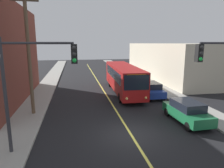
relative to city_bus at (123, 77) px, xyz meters
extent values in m
plane|color=black|center=(-2.20, -11.31, -1.82)|extent=(120.00, 120.00, 0.00)
cube|color=gray|center=(-9.45, -1.31, -1.74)|extent=(2.50, 90.00, 0.15)
cube|color=gray|center=(5.05, -1.31, -1.74)|extent=(2.50, 90.00, 0.15)
cube|color=#D8CC4C|center=(-2.20, 3.69, -1.81)|extent=(0.16, 60.00, 0.01)
cube|color=black|center=(-10.74, -1.49, -0.22)|extent=(0.06, 11.51, 1.30)
cube|color=black|center=(-10.74, -1.49, 2.98)|extent=(0.06, 11.51, 1.30)
cube|color=beige|center=(12.30, 8.80, 1.04)|extent=(12.00, 22.82, 5.71)
cube|color=black|center=(6.34, 8.80, -0.22)|extent=(0.06, 15.97, 1.30)
cube|color=maroon|center=(0.00, 0.01, 0.01)|extent=(2.98, 12.08, 2.75)
cube|color=black|center=(-0.22, -5.96, 0.53)|extent=(2.35, 0.17, 1.40)
cube|color=black|center=(0.22, 5.99, 0.63)|extent=(2.30, 0.16, 1.10)
cube|color=black|center=(-1.25, 0.06, 0.53)|extent=(0.43, 10.20, 1.10)
cube|color=black|center=(1.25, -0.03, 0.53)|extent=(0.43, 10.20, 1.10)
cube|color=orange|center=(-0.22, -5.95, 1.13)|extent=(1.79, 0.12, 0.30)
sphere|color=#F9D872|center=(-1.11, -5.97, -0.92)|extent=(0.24, 0.24, 0.24)
sphere|color=#F9D872|center=(0.67, -6.04, -0.92)|extent=(0.24, 0.24, 0.24)
cylinder|color=black|center=(-1.28, -4.14, -1.32)|extent=(0.34, 1.01, 1.00)
cylinder|color=black|center=(0.97, -4.23, -1.32)|extent=(0.34, 1.01, 1.00)
cylinder|color=black|center=(-1.00, 3.55, -1.32)|extent=(0.34, 1.01, 1.00)
cylinder|color=black|center=(1.25, 3.47, -1.32)|extent=(0.34, 1.01, 1.00)
cube|color=#196038|center=(2.49, -9.96, -1.15)|extent=(1.94, 4.45, 0.70)
cube|color=black|center=(2.49, -9.96, -0.50)|extent=(1.70, 2.51, 0.60)
cylinder|color=black|center=(1.74, -11.49, -1.50)|extent=(0.24, 0.65, 0.64)
cylinder|color=black|center=(3.33, -11.44, -1.50)|extent=(0.24, 0.65, 0.64)
cylinder|color=black|center=(1.64, -8.49, -1.50)|extent=(0.24, 0.65, 0.64)
cylinder|color=black|center=(3.24, -8.44, -1.50)|extent=(0.24, 0.65, 0.64)
cube|color=navy|center=(2.50, -2.61, -1.15)|extent=(1.87, 4.43, 0.70)
cube|color=black|center=(2.50, -2.61, -0.50)|extent=(1.66, 2.49, 0.60)
cylinder|color=black|center=(1.67, -4.10, -1.50)|extent=(0.23, 0.64, 0.64)
cylinder|color=black|center=(3.27, -4.13, -1.50)|extent=(0.23, 0.64, 0.64)
cylinder|color=black|center=(1.72, -1.10, -1.50)|extent=(0.23, 0.64, 0.64)
cylinder|color=black|center=(3.32, -1.13, -1.50)|extent=(0.23, 0.64, 0.64)
cube|color=silver|center=(2.43, 4.58, -1.15)|extent=(1.93, 4.45, 0.70)
cube|color=black|center=(2.43, 4.58, -0.50)|extent=(1.69, 2.51, 0.60)
cylinder|color=black|center=(1.67, 3.06, -1.50)|extent=(0.24, 0.65, 0.64)
cylinder|color=black|center=(3.27, 3.10, -1.50)|extent=(0.24, 0.65, 0.64)
cylinder|color=black|center=(1.58, 6.06, -1.50)|extent=(0.24, 0.65, 0.64)
cylinder|color=black|center=(3.18, 6.10, -1.50)|extent=(0.24, 0.65, 0.64)
cylinder|color=brown|center=(-9.13, -6.26, 3.49)|extent=(0.28, 0.28, 10.32)
cube|color=#4C3D2D|center=(-9.13, -6.26, 7.15)|extent=(2.00, 0.16, 0.16)
cylinder|color=#2D2D33|center=(-9.15, -12.39, 1.33)|extent=(0.18, 0.18, 6.00)
cylinder|color=#2D2D33|center=(-7.40, -12.39, 4.03)|extent=(3.50, 0.12, 0.12)
cube|color=black|center=(-5.65, -12.39, 3.48)|extent=(0.32, 0.36, 1.00)
sphere|color=#2D2D2D|center=(-5.65, -12.58, 3.80)|extent=(0.22, 0.22, 0.22)
sphere|color=#2D2D2D|center=(-5.65, -12.58, 3.48)|extent=(0.22, 0.22, 0.22)
sphere|color=green|center=(-5.65, -12.58, 3.16)|extent=(0.22, 0.22, 0.22)
cube|color=black|center=(1.25, -12.72, 3.48)|extent=(0.32, 0.36, 1.00)
sphere|color=#2D2D2D|center=(1.25, -12.91, 3.80)|extent=(0.22, 0.22, 0.22)
sphere|color=#2D2D2D|center=(1.25, -12.91, 3.48)|extent=(0.22, 0.22, 0.22)
sphere|color=green|center=(1.25, -12.91, 3.16)|extent=(0.22, 0.22, 0.22)
camera|label=1|loc=(-5.66, -23.13, 4.06)|focal=32.54mm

